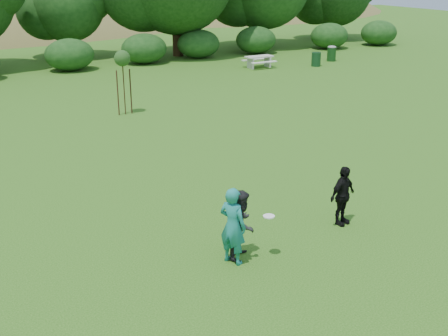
% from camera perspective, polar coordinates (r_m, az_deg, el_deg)
% --- Properties ---
extents(ground, '(120.00, 120.00, 0.00)m').
position_cam_1_polar(ground, '(13.56, 6.21, -8.22)').
color(ground, '#19470C').
rests_on(ground, ground).
extents(player_teal, '(0.68, 0.79, 1.82)m').
position_cam_1_polar(player_teal, '(12.54, 0.89, -5.89)').
color(player_teal, '#1A7874').
rests_on(player_teal, ground).
extents(player_grey, '(1.01, 1.00, 1.64)m').
position_cam_1_polar(player_grey, '(12.83, 1.86, -5.72)').
color(player_grey, black).
rests_on(player_grey, ground).
extents(player_black, '(0.99, 0.60, 1.58)m').
position_cam_1_polar(player_black, '(14.72, 11.95, -2.77)').
color(player_black, black).
rests_on(player_black, ground).
extents(trash_can_near, '(0.60, 0.60, 0.90)m').
position_cam_1_polar(trash_can_near, '(37.80, 9.34, 10.84)').
color(trash_can_near, '#15391E').
rests_on(trash_can_near, ground).
extents(frisbee, '(0.27, 0.27, 0.03)m').
position_cam_1_polar(frisbee, '(12.71, 4.58, -4.91)').
color(frisbee, white).
rests_on(frisbee, ground).
extents(sapling, '(0.70, 0.70, 2.85)m').
position_cam_1_polar(sapling, '(25.20, -10.29, 10.73)').
color(sapling, '#361F15').
rests_on(sapling, ground).
extents(picnic_table, '(1.80, 1.48, 0.76)m').
position_cam_1_polar(picnic_table, '(36.81, 3.60, 10.92)').
color(picnic_table, '#B6B4A8').
rests_on(picnic_table, ground).
extents(trash_can_lidded, '(0.60, 0.60, 1.05)m').
position_cam_1_polar(trash_can_lidded, '(40.04, 10.87, 11.39)').
color(trash_can_lidded, '#153B18').
rests_on(trash_can_lidded, ground).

